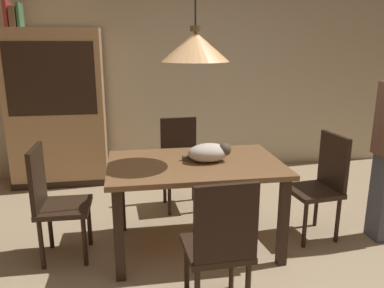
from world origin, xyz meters
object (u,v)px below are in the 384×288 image
object	(u,v)px
chair_left_side	(53,198)
chair_near_front	(220,243)
pendant_lamp	(195,46)
book_red_tall	(8,14)
book_brown_thick	(14,17)
dining_table	(195,174)
book_green_slim	(20,15)
hutch_bookcase	(57,112)
chair_right_side	(322,181)
chair_far_back	(180,159)
cat_sleeping	(210,152)

from	to	relation	value
chair_left_side	chair_near_front	bearing A→B (deg)	-37.84
chair_near_front	pendant_lamp	distance (m)	1.45
book_red_tall	book_brown_thick	bearing A→B (deg)	0.00
dining_table	pendant_lamp	world-z (taller)	pendant_lamp
book_green_slim	hutch_bookcase	bearing A→B (deg)	-0.28
dining_table	book_brown_thick	bearing A→B (deg)	134.02
dining_table	chair_right_side	distance (m)	1.14
chair_left_side	chair_near_front	world-z (taller)	same
book_green_slim	pendant_lamp	bearing A→B (deg)	-47.01
chair_far_back	chair_near_front	bearing A→B (deg)	-89.73
chair_far_back	chair_left_side	world-z (taller)	same
dining_table	chair_near_front	xyz separation A→B (m)	(0.00, -0.88, -0.14)
chair_near_front	hutch_bookcase	bearing A→B (deg)	117.15
chair_left_side	pendant_lamp	distance (m)	1.61
hutch_bookcase	cat_sleeping	bearing A→B (deg)	-50.21
chair_left_side	book_red_tall	xyz separation A→B (m)	(-0.66, 1.78, 1.48)
hutch_bookcase	book_brown_thick	distance (m)	1.13
cat_sleeping	book_brown_thick	bearing A→B (deg)	136.01
chair_far_back	cat_sleeping	size ratio (longest dim) A/B	2.38
chair_left_side	book_brown_thick	bearing A→B (deg)	108.47
dining_table	book_green_slim	world-z (taller)	book_green_slim
dining_table	cat_sleeping	xyz separation A→B (m)	(0.12, 0.00, 0.18)
book_red_tall	chair_left_side	bearing A→B (deg)	-69.62
chair_right_side	pendant_lamp	distance (m)	1.61
cat_sleeping	book_brown_thick	world-z (taller)	book_brown_thick
hutch_bookcase	book_green_slim	xyz separation A→B (m)	(-0.30, 0.00, 1.09)
dining_table	book_red_tall	size ratio (longest dim) A/B	5.00
chair_far_back	book_brown_thick	distance (m)	2.42
chair_right_side	cat_sleeping	xyz separation A→B (m)	(-1.01, -0.01, 0.32)
chair_left_side	pendant_lamp	bearing A→B (deg)	-0.06
pendant_lamp	book_green_slim	xyz separation A→B (m)	(-1.66, 1.78, 0.32)
chair_far_back	pendant_lamp	distance (m)	1.45
dining_table	hutch_bookcase	bearing A→B (deg)	127.36
dining_table	chair_right_side	bearing A→B (deg)	0.45
chair_far_back	book_red_tall	xyz separation A→B (m)	(-1.79, 0.91, 1.48)
dining_table	chair_far_back	world-z (taller)	chair_far_back
chair_far_back	book_red_tall	world-z (taller)	book_red_tall
chair_far_back	book_green_slim	size ratio (longest dim) A/B	3.58
dining_table	chair_near_front	world-z (taller)	chair_near_front
book_brown_thick	book_green_slim	bearing A→B (deg)	0.00
chair_near_front	book_green_slim	world-z (taller)	book_green_slim
book_red_tall	book_green_slim	xyz separation A→B (m)	(0.13, 0.00, -0.01)
dining_table	book_green_slim	xyz separation A→B (m)	(-1.66, 1.78, 1.33)
book_brown_thick	book_green_slim	xyz separation A→B (m)	(0.06, 0.00, 0.02)
book_red_tall	book_green_slim	distance (m)	0.13
book_red_tall	book_brown_thick	world-z (taller)	book_red_tall
pendant_lamp	hutch_bookcase	xyz separation A→B (m)	(-1.36, 1.78, -0.77)
chair_near_front	book_brown_thick	distance (m)	3.49
hutch_bookcase	book_green_slim	size ratio (longest dim) A/B	7.12
chair_far_back	pendant_lamp	world-z (taller)	pendant_lamp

